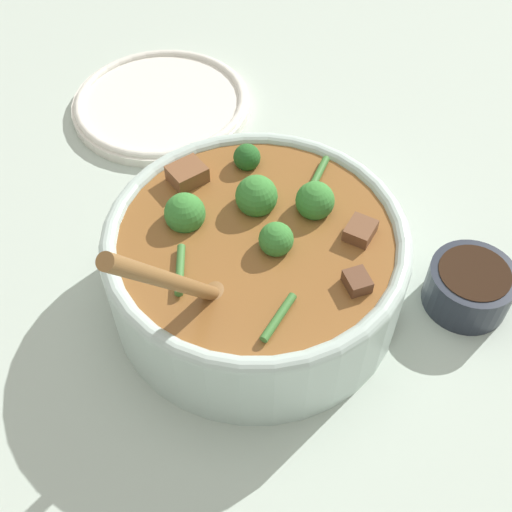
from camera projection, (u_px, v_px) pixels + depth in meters
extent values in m
plane|color=#ADBCAD|center=(256.00, 295.00, 0.63)|extent=(4.00, 4.00, 0.00)
cylinder|color=#B2C6BC|center=(256.00, 268.00, 0.60)|extent=(0.28, 0.28, 0.09)
torus|color=#B2C6BC|center=(256.00, 237.00, 0.57)|extent=(0.28, 0.28, 0.02)
cylinder|color=brown|center=(256.00, 256.00, 0.59)|extent=(0.25, 0.25, 0.06)
sphere|color=#387F33|center=(315.00, 201.00, 0.58)|extent=(0.04, 0.04, 0.04)
cylinder|color=#6B9956|center=(313.00, 220.00, 0.60)|extent=(0.01, 0.01, 0.02)
sphere|color=#387F33|center=(184.00, 214.00, 0.57)|extent=(0.04, 0.04, 0.04)
cylinder|color=#6B9956|center=(187.00, 234.00, 0.59)|extent=(0.01, 0.01, 0.02)
sphere|color=#387F33|center=(276.00, 239.00, 0.55)|extent=(0.03, 0.03, 0.03)
cylinder|color=#6B9956|center=(276.00, 256.00, 0.57)|extent=(0.01, 0.01, 0.01)
sphere|color=#235B23|center=(247.00, 157.00, 0.62)|extent=(0.03, 0.03, 0.03)
cylinder|color=#6B9956|center=(247.00, 172.00, 0.63)|extent=(0.01, 0.01, 0.01)
sphere|color=#387F33|center=(256.00, 196.00, 0.58)|extent=(0.04, 0.04, 0.04)
cylinder|color=#6B9956|center=(256.00, 217.00, 0.60)|extent=(0.01, 0.01, 0.02)
cube|color=brown|center=(357.00, 283.00, 0.53)|extent=(0.03, 0.03, 0.02)
cube|color=brown|center=(188.00, 177.00, 0.60)|extent=(0.04, 0.04, 0.02)
cube|color=brown|center=(360.00, 234.00, 0.56)|extent=(0.03, 0.03, 0.02)
cylinder|color=#3D7533|center=(279.00, 317.00, 0.50)|extent=(0.05, 0.02, 0.01)
cylinder|color=#3D7533|center=(180.00, 270.00, 0.53)|extent=(0.05, 0.02, 0.01)
cylinder|color=#3D7533|center=(319.00, 172.00, 0.61)|extent=(0.04, 0.01, 0.01)
ellipsoid|color=brown|center=(214.00, 294.00, 0.53)|extent=(0.04, 0.03, 0.01)
cylinder|color=brown|center=(170.00, 281.00, 0.44)|extent=(0.11, 0.04, 0.16)
cylinder|color=#232833|center=(469.00, 287.00, 0.61)|extent=(0.08, 0.08, 0.04)
cylinder|color=black|center=(473.00, 277.00, 0.60)|extent=(0.07, 0.07, 0.02)
cylinder|color=silver|center=(162.00, 104.00, 0.82)|extent=(0.23, 0.23, 0.01)
torus|color=silver|center=(161.00, 101.00, 0.81)|extent=(0.22, 0.22, 0.01)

